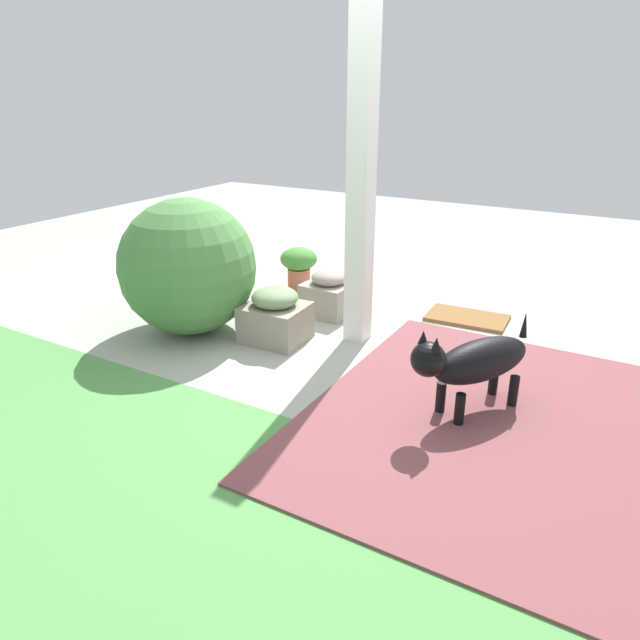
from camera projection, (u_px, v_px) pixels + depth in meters
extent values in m
plane|color=#A3A797|center=(374.00, 356.00, 4.06)|extent=(12.00, 12.00, 0.00)
cube|color=brown|center=(478.00, 419.00, 3.27)|extent=(1.80, 2.40, 0.02)
cube|color=#519249|center=(0.00, 536.00, 2.42)|extent=(5.20, 2.80, 0.01)
cube|color=white|center=(361.00, 183.00, 3.92)|extent=(0.16, 0.16, 2.31)
cube|color=gray|center=(328.00, 299.00, 4.77)|extent=(0.40, 0.37, 0.27)
ellipsoid|color=gray|center=(328.00, 278.00, 4.70)|extent=(0.28, 0.28, 0.13)
cube|color=gray|center=(276.00, 323.00, 4.27)|extent=(0.47, 0.42, 0.28)
ellipsoid|color=gray|center=(275.00, 298.00, 4.19)|extent=(0.34, 0.34, 0.15)
sphere|color=#4A8041|center=(188.00, 267.00, 4.31)|extent=(1.03, 1.03, 1.03)
cylinder|color=#AB6643|center=(225.00, 276.00, 5.54)|extent=(0.27, 0.27, 0.17)
cone|color=brown|center=(223.00, 249.00, 5.44)|extent=(0.24, 0.24, 0.35)
cylinder|color=#BC5F45|center=(299.00, 279.00, 5.39)|extent=(0.21, 0.21, 0.20)
ellipsoid|color=#438533|center=(299.00, 259.00, 5.32)|extent=(0.34, 0.34, 0.20)
ellipsoid|color=black|center=(481.00, 360.00, 3.25)|extent=(0.53, 0.70, 0.25)
sphere|color=black|center=(428.00, 359.00, 3.03)|extent=(0.19, 0.19, 0.19)
cone|color=black|center=(436.00, 344.00, 2.95)|extent=(0.06, 0.06, 0.08)
cone|color=black|center=(423.00, 337.00, 3.04)|extent=(0.06, 0.06, 0.08)
cylinder|color=black|center=(459.00, 410.00, 3.18)|extent=(0.06, 0.06, 0.20)
cylinder|color=black|center=(441.00, 398.00, 3.30)|extent=(0.06, 0.06, 0.20)
cylinder|color=black|center=(513.00, 392.00, 3.37)|extent=(0.06, 0.06, 0.20)
cylinder|color=black|center=(493.00, 381.00, 3.50)|extent=(0.06, 0.06, 0.20)
cone|color=black|center=(525.00, 324.00, 3.34)|extent=(0.04, 0.04, 0.16)
cube|color=brown|center=(467.00, 318.00, 4.69)|extent=(0.65, 0.42, 0.03)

